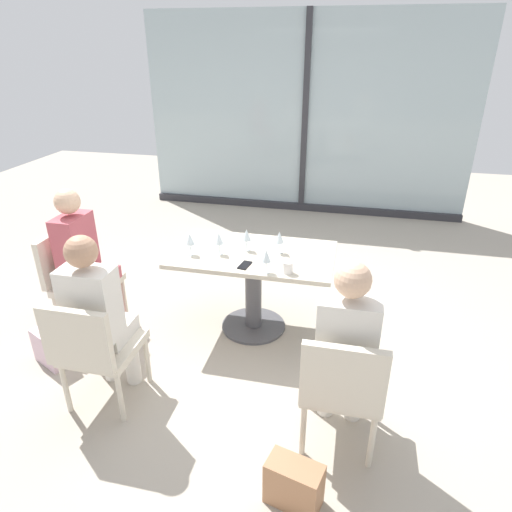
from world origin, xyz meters
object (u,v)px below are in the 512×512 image
object	(u,v)px
wine_glass_2	(219,239)
cell_phone_on_table	(245,265)
chair_side_end	(76,276)
handbag_0	(294,484)
chair_front_right	(342,384)
coffee_cup	(288,267)
wine_glass_3	(247,235)
wine_glass_0	(279,238)
person_front_right	(346,345)
chair_front_left	(94,347)
person_front_left	(98,311)
handbag_1	(51,347)
person_side_end	(84,255)
wine_glass_1	(190,239)
dining_table_main	(253,273)
wine_glass_4	(266,256)

from	to	relation	value
wine_glass_2	cell_phone_on_table	bearing A→B (deg)	-32.49
chair_side_end	handbag_0	size ratio (longest dim) A/B	2.90
chair_front_right	coffee_cup	distance (m)	1.02
wine_glass_3	handbag_0	bearing A→B (deg)	-67.94
chair_side_end	wine_glass_0	world-z (taller)	wine_glass_0
person_front_right	coffee_cup	xyz separation A→B (m)	(-0.46, 0.76, 0.08)
chair_front_left	wine_glass_0	distance (m)	1.61
chair_side_end	chair_front_left	xyz separation A→B (m)	(0.68, -0.86, 0.00)
chair_side_end	wine_glass_3	world-z (taller)	wine_glass_3
wine_glass_3	handbag_0	world-z (taller)	wine_glass_3
person_front_left	cell_phone_on_table	distance (m)	1.12
chair_side_end	wine_glass_0	size ratio (longest dim) A/B	4.70
chair_front_left	handbag_1	world-z (taller)	chair_front_left
wine_glass_0	wine_glass_3	bearing A→B (deg)	-177.32
chair_side_end	person_side_end	world-z (taller)	person_side_end
person_front_right	person_front_left	xyz separation A→B (m)	(-1.59, 0.00, 0.00)
wine_glass_2	cell_phone_on_table	size ratio (longest dim) A/B	1.28
person_side_end	wine_glass_3	bearing A→B (deg)	14.39
wine_glass_1	wine_glass_2	bearing A→B (deg)	15.18
dining_table_main	person_side_end	size ratio (longest dim) A/B	1.05
person_side_end	wine_glass_3	distance (m)	1.35
person_front_right	chair_side_end	bearing A→B (deg)	161.83
chair_side_end	coffee_cup	xyz separation A→B (m)	(1.81, 0.01, 0.28)
wine_glass_2	handbag_1	bearing A→B (deg)	-147.84
chair_front_right	dining_table_main	bearing A→B (deg)	124.55
chair_front_left	person_front_right	distance (m)	1.61
chair_side_end	cell_phone_on_table	size ratio (longest dim) A/B	6.04
wine_glass_1	handbag_0	distance (m)	1.94
person_front_right	wine_glass_4	bearing A→B (deg)	130.63
chair_front_right	person_front_right	bearing A→B (deg)	90.00
person_side_end	person_front_left	world-z (taller)	same
wine_glass_3	chair_side_end	bearing A→B (deg)	-166.68
handbag_0	dining_table_main	bearing A→B (deg)	124.89
chair_front_right	handbag_0	size ratio (longest dim) A/B	2.90
coffee_cup	wine_glass_4	bearing A→B (deg)	-170.22
coffee_cup	handbag_0	xyz separation A→B (m)	(0.26, -1.30, -0.64)
dining_table_main	wine_glass_4	distance (m)	0.49
handbag_0	wine_glass_4	bearing A→B (deg)	122.77
chair_front_right	chair_front_left	xyz separation A→B (m)	(-1.59, 0.00, 0.00)
chair_side_end	person_side_end	bearing A→B (deg)	0.00
wine_glass_0	wine_glass_2	size ratio (longest dim) A/B	1.00
chair_front_right	handbag_0	world-z (taller)	chair_front_right
chair_side_end	cell_phone_on_table	world-z (taller)	chair_side_end
chair_front_left	wine_glass_4	bearing A→B (deg)	40.80
dining_table_main	person_side_end	bearing A→B (deg)	-167.52
cell_phone_on_table	handbag_1	bearing A→B (deg)	-148.93
person_side_end	coffee_cup	world-z (taller)	person_side_end
chair_front_right	chair_side_end	distance (m)	2.43
person_front_left	handbag_0	size ratio (longest dim) A/B	4.20
wine_glass_0	cell_phone_on_table	size ratio (longest dim) A/B	1.28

